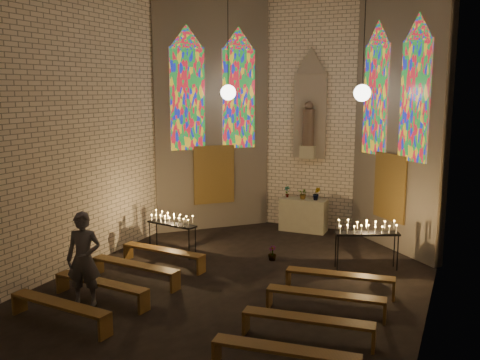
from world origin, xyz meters
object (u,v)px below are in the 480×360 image
object	(u,v)px
altar	(303,215)
aisle_flower_pot	(272,253)
votive_stand_right	(367,230)
visitor	(84,259)
votive_stand_left	(172,221)

from	to	relation	value
altar	aisle_flower_pot	xyz separation A→B (m)	(0.11, -3.07, -0.31)
altar	votive_stand_right	world-z (taller)	votive_stand_right
altar	visitor	bearing A→B (deg)	-108.19
aisle_flower_pot	visitor	world-z (taller)	visitor
altar	votive_stand_right	size ratio (longest dim) A/B	0.91
altar	votive_stand_right	xyz separation A→B (m)	(2.41, -2.76, 0.46)
votive_stand_left	visitor	distance (m)	3.58
visitor	altar	bearing A→B (deg)	51.59
aisle_flower_pot	visitor	bearing A→B (deg)	-120.84
altar	votive_stand_right	distance (m)	3.69
altar	votive_stand_left	xyz separation A→B (m)	(-2.47, -3.65, 0.40)
altar	visitor	xyz separation A→B (m)	(-2.38, -7.23, 0.46)
aisle_flower_pot	votive_stand_left	size ratio (longest dim) A/B	0.26
altar	visitor	distance (m)	7.62
votive_stand_right	visitor	xyz separation A→B (m)	(-4.79, -4.47, -0.01)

